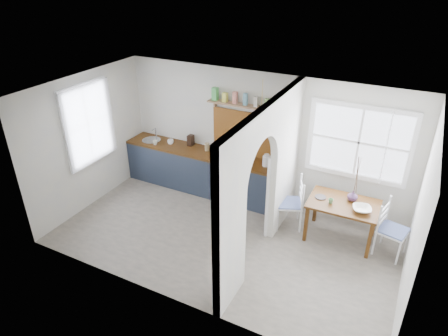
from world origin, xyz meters
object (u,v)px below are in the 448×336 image
at_px(chair_right, 393,230).
at_px(vase, 353,196).
at_px(chair_left, 289,203).
at_px(kettle, 266,160).
at_px(dining_table, 341,221).

height_order(chair_right, vase, chair_right).
bearing_deg(chair_left, chair_right, 66.99).
height_order(chair_left, vase, chair_left).
bearing_deg(chair_left, kettle, -146.80).
relative_size(chair_left, kettle, 4.13).
distance_m(chair_left, kettle, 0.92).
distance_m(chair_left, chair_right, 1.78).
bearing_deg(kettle, chair_right, 2.72).
height_order(dining_table, kettle, kettle).
height_order(chair_right, kettle, kettle).
relative_size(dining_table, kettle, 4.92).
bearing_deg(dining_table, kettle, 165.50).
bearing_deg(chair_right, dining_table, 100.25).
height_order(chair_left, kettle, kettle).
xyz_separation_m(dining_table, chair_left, (-0.94, -0.04, 0.13)).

